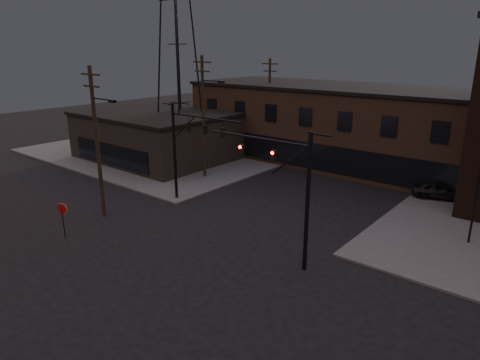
# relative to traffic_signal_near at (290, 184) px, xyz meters

# --- Properties ---
(ground) EXTENTS (140.00, 140.00, 0.00)m
(ground) POSITION_rel_traffic_signal_near_xyz_m (-5.36, -4.50, -4.93)
(ground) COLOR black
(ground) RESTS_ON ground
(sidewalk_nw) EXTENTS (30.00, 30.00, 0.15)m
(sidewalk_nw) POSITION_rel_traffic_signal_near_xyz_m (-27.36, 17.50, -4.86)
(sidewalk_nw) COLOR #474744
(sidewalk_nw) RESTS_ON ground
(building_row) EXTENTS (40.00, 12.00, 8.00)m
(building_row) POSITION_rel_traffic_signal_near_xyz_m (-5.36, 23.50, -0.93)
(building_row) COLOR brown
(building_row) RESTS_ON ground
(building_left) EXTENTS (16.00, 12.00, 5.00)m
(building_left) POSITION_rel_traffic_signal_near_xyz_m (-25.36, 11.50, -2.43)
(building_left) COLOR black
(building_left) RESTS_ON ground
(traffic_signal_near) EXTENTS (7.12, 0.24, 8.00)m
(traffic_signal_near) POSITION_rel_traffic_signal_near_xyz_m (0.00, 0.00, 0.00)
(traffic_signal_near) COLOR black
(traffic_signal_near) RESTS_ON ground
(traffic_signal_far) EXTENTS (7.12, 0.24, 8.00)m
(traffic_signal_far) POSITION_rel_traffic_signal_near_xyz_m (-12.07, 3.50, 0.08)
(traffic_signal_far) COLOR black
(traffic_signal_far) RESTS_ON ground
(stop_sign) EXTENTS (0.72, 0.33, 2.48)m
(stop_sign) POSITION_rel_traffic_signal_near_xyz_m (-13.36, -6.49, -3.09)
(stop_sign) COLOR black
(stop_sign) RESTS_ON ground
(utility_pole_near) EXTENTS (3.70, 0.28, 11.00)m
(utility_pole_near) POSITION_rel_traffic_signal_near_xyz_m (-14.79, -2.50, 0.94)
(utility_pole_near) COLOR black
(utility_pole_near) RESTS_ON ground
(utility_pole_mid) EXTENTS (3.70, 0.28, 11.50)m
(utility_pole_mid) POSITION_rel_traffic_signal_near_xyz_m (-15.79, 9.50, 1.19)
(utility_pole_mid) COLOR black
(utility_pole_mid) RESTS_ON ground
(utility_pole_far) EXTENTS (2.20, 0.28, 11.00)m
(utility_pole_far) POSITION_rel_traffic_signal_near_xyz_m (-16.86, 21.50, 0.85)
(utility_pole_far) COLOR black
(utility_pole_far) RESTS_ON ground
(transmission_tower) EXTENTS (7.00, 7.00, 25.00)m
(transmission_tower) POSITION_rel_traffic_signal_near_xyz_m (-23.36, 13.50, 7.57)
(transmission_tower) COLOR black
(transmission_tower) RESTS_ON ground
(parked_car_lot_a) EXTENTS (4.47, 2.87, 1.42)m
(parked_car_lot_a) POSITION_rel_traffic_signal_near_xyz_m (3.64, 17.11, -4.07)
(parked_car_lot_a) COLOR black
(parked_car_lot_a) RESTS_ON sidewalk_ne
(car_crossing) EXTENTS (3.44, 5.28, 1.64)m
(car_crossing) POSITION_rel_traffic_signal_near_xyz_m (-3.17, 21.08, -4.11)
(car_crossing) COLOR black
(car_crossing) RESTS_ON ground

